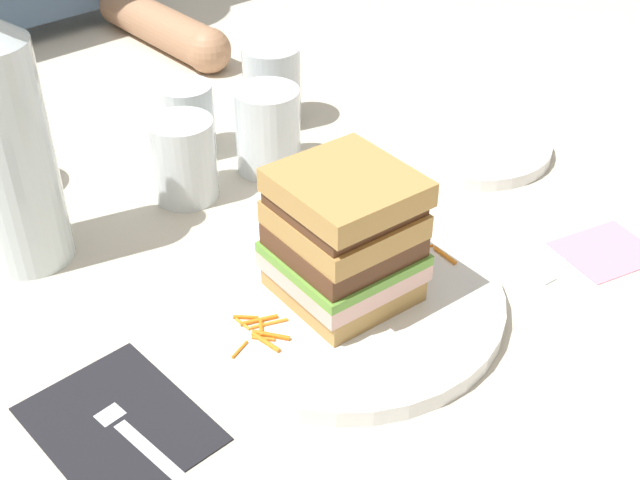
{
  "coord_description": "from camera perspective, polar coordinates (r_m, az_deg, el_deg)",
  "views": [
    {
      "loc": [
        -0.4,
        -0.43,
        0.48
      ],
      "look_at": [
        -0.01,
        0.01,
        0.06
      ],
      "focal_mm": 46.33,
      "sensor_mm": 36.0,
      "label": 1
    }
  ],
  "objects": [
    {
      "name": "carrot_shred_13",
      "position": [
        0.78,
        6.25,
        -0.68
      ],
      "size": [
        0.0,
        0.02,
        0.0
      ],
      "primitive_type": "cylinder",
      "rotation": [
        0.0,
        1.57,
        4.63
      ],
      "color": "orange",
      "rests_on": "main_plate"
    },
    {
      "name": "carrot_shred_11",
      "position": [
        0.79,
        6.82,
        -0.56
      ],
      "size": [
        0.03,
        0.01,
        0.0
      ],
      "primitive_type": "cylinder",
      "rotation": [
        0.0,
        1.57,
        5.86
      ],
      "color": "orange",
      "rests_on": "main_plate"
    },
    {
      "name": "carrot_shred_12",
      "position": [
        0.78,
        6.56,
        -1.0
      ],
      "size": [
        0.01,
        0.02,
        0.0
      ],
      "primitive_type": "cylinder",
      "rotation": [
        0.0,
        1.57,
        1.48
      ],
      "color": "orange",
      "rests_on": "main_plate"
    },
    {
      "name": "water_bottle",
      "position": [
        0.78,
        -20.94,
        6.5
      ],
      "size": [
        0.08,
        0.08,
        0.29
      ],
      "color": "silver",
      "rests_on": "ground_plane"
    },
    {
      "name": "carrot_shred_2",
      "position": [
        0.68,
        -3.95,
        -6.79
      ],
      "size": [
        0.01,
        0.02,
        0.0
      ],
      "primitive_type": "cylinder",
      "rotation": [
        0.0,
        1.57,
        2.26
      ],
      "color": "orange",
      "rests_on": "main_plate"
    },
    {
      "name": "napkin_pink",
      "position": [
        0.85,
        19.17,
        -0.7
      ],
      "size": [
        0.1,
        0.09,
        0.0
      ],
      "primitive_type": "cube",
      "rotation": [
        0.0,
        0.0,
        -0.27
      ],
      "color": "pink",
      "rests_on": "ground_plane"
    },
    {
      "name": "empty_tumbler_0",
      "position": [
        0.96,
        -9.13,
        8.18
      ],
      "size": [
        0.06,
        0.06,
        0.09
      ],
      "primitive_type": "cylinder",
      "color": "silver",
      "rests_on": "ground_plane"
    },
    {
      "name": "carrot_shred_4",
      "position": [
        0.68,
        -5.57,
        -7.54
      ],
      "size": [
        0.02,
        0.01,
        0.0
      ],
      "primitive_type": "cylinder",
      "rotation": [
        0.0,
        1.57,
        0.34
      ],
      "color": "orange",
      "rests_on": "main_plate"
    },
    {
      "name": "fork",
      "position": [
        0.64,
        -12.59,
        -13.09
      ],
      "size": [
        0.03,
        0.17,
        0.0
      ],
      "color": "silver",
      "rests_on": "napkin_dark"
    },
    {
      "name": "side_plate",
      "position": [
        0.98,
        10.51,
        6.43
      ],
      "size": [
        0.18,
        0.18,
        0.01
      ],
      "primitive_type": "cylinder",
      "color": "white",
      "rests_on": "ground_plane"
    },
    {
      "name": "juice_glass",
      "position": [
        0.92,
        -3.61,
        7.35
      ],
      "size": [
        0.07,
        0.07,
        0.1
      ],
      "color": "white",
      "rests_on": "ground_plane"
    },
    {
      "name": "empty_tumbler_2",
      "position": [
        1.01,
        -3.34,
        10.57
      ],
      "size": [
        0.07,
        0.07,
        0.1
      ],
      "primitive_type": "cylinder",
      "color": "silver",
      "rests_on": "ground_plane"
    },
    {
      "name": "carrot_shred_10",
      "position": [
        0.77,
        7.15,
        -1.49
      ],
      "size": [
        0.02,
        0.0,
        0.0
      ],
      "primitive_type": "cylinder",
      "rotation": [
        0.0,
        1.57,
        3.07
      ],
      "color": "orange",
      "rests_on": "main_plate"
    },
    {
      "name": "carrot_shred_8",
      "position": [
        0.69,
        -3.4,
        -6.57
      ],
      "size": [
        0.02,
        0.03,
        0.0
      ],
      "primitive_type": "cylinder",
      "rotation": [
        0.0,
        1.57,
        5.29
      ],
      "color": "orange",
      "rests_on": "main_plate"
    },
    {
      "name": "sandwich",
      "position": [
        0.69,
        1.67,
        0.23
      ],
      "size": [
        0.12,
        0.12,
        0.12
      ],
      "color": "tan",
      "rests_on": "main_plate"
    },
    {
      "name": "carrot_shred_1",
      "position": [
        0.7,
        -4.24,
        -5.53
      ],
      "size": [
        0.03,
        0.02,
        0.0
      ],
      "primitive_type": "cylinder",
      "rotation": [
        0.0,
        1.57,
        5.88
      ],
      "color": "orange",
      "rests_on": "main_plate"
    },
    {
      "name": "carrot_shred_3",
      "position": [
        0.69,
        -4.09,
        -6.11
      ],
      "size": [
        0.01,
        0.02,
        0.0
      ],
      "primitive_type": "cylinder",
      "rotation": [
        0.0,
        1.57,
        0.93
      ],
      "color": "orange",
      "rests_on": "main_plate"
    },
    {
      "name": "carrot_shred_9",
      "position": [
        0.78,
        8.62,
        -1.04
      ],
      "size": [
        0.01,
        0.03,
        0.0
      ],
      "primitive_type": "cylinder",
      "rotation": [
        0.0,
        1.57,
        1.44
      ],
      "color": "orange",
      "rests_on": "main_plate"
    },
    {
      "name": "main_plate",
      "position": [
        0.74,
        1.56,
        -4.06
      ],
      "size": [
        0.29,
        0.29,
        0.02
      ],
      "primitive_type": "cylinder",
      "color": "white",
      "rests_on": "ground_plane"
    },
    {
      "name": "knife",
      "position": [
        0.84,
        10.97,
        0.41
      ],
      "size": [
        0.04,
        0.2,
        0.0
      ],
      "color": "silver",
      "rests_on": "ground_plane"
    },
    {
      "name": "carrot_shred_0",
      "position": [
        0.7,
        -3.51,
        -5.77
      ],
      "size": [
        0.03,
        0.01,
        0.0
      ],
      "primitive_type": "cylinder",
      "rotation": [
        0.0,
        1.57,
        2.75
      ],
      "color": "orange",
      "rests_on": "main_plate"
    },
    {
      "name": "napkin_dark",
      "position": [
        0.66,
        -13.72,
        -12.19
      ],
      "size": [
        0.11,
        0.14,
        0.0
      ],
      "primitive_type": "cube",
      "rotation": [
        0.0,
        0.0,
        0.02
      ],
      "color": "black",
      "rests_on": "ground_plane"
    },
    {
      "name": "empty_tumbler_1",
      "position": [
        0.88,
        -9.39,
        5.51
      ],
      "size": [
        0.07,
        0.07,
        0.09
      ],
      "primitive_type": "cylinder",
      "color": "silver",
      "rests_on": "ground_plane"
    },
    {
      "name": "ground_plane",
      "position": [
        0.76,
        0.83,
        -3.42
      ],
      "size": [
        3.0,
        3.0,
        0.0
      ],
      "primitive_type": "plane",
      "color": "beige"
    },
    {
      "name": "carrot_shred_5",
      "position": [
        0.7,
        -5.15,
        -5.33
      ],
      "size": [
        0.02,
        0.02,
        0.0
      ],
      "primitive_type": "cylinder",
      "rotation": [
        0.0,
        1.57,
        5.5
      ],
      "color": "orange",
      "rests_on": "main_plate"
    },
    {
      "name": "carrot_shred_7",
      "position": [
        0.7,
        -5.26,
        -5.88
      ],
      "size": [
        0.0,
        0.02,
        0.0
      ],
      "primitive_type": "cylinder",
      "rotation": [
        0.0,
        1.57,
        4.75
      ],
      "color": "orange",
      "rests_on": "main_plate"
    },
    {
      "name": "carrot_shred_6",
      "position": [
        0.68,
        -3.76,
        -7.05
      ],
      "size": [
        0.01,
        0.03,
        0.0
      ],
      "primitive_type": "cylinder",
      "rotation": [
        0.0,
        1.57,
        4.82
      ],
      "color": "orange",
      "rests_on": "main_plate"
    }
  ]
}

